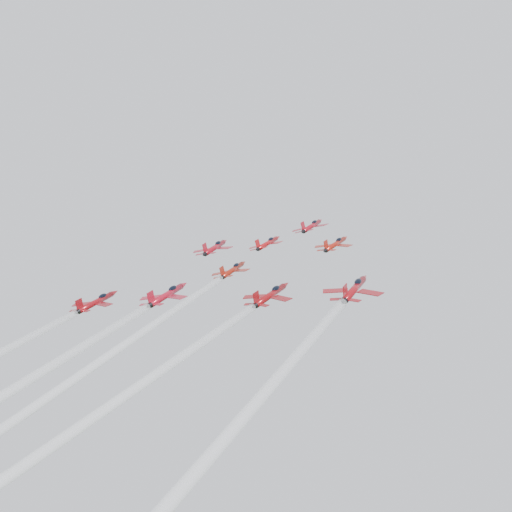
% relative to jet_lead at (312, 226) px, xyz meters
% --- Properties ---
extents(jet_lead, '(9.69, 12.88, 6.58)m').
position_rel_jet_lead_xyz_m(jet_lead, '(0.00, 0.00, 0.00)').
color(jet_lead, '#A50F1D').
extents(jet_row2_left, '(10.29, 13.68, 6.99)m').
position_rel_jet_lead_xyz_m(jet_row2_left, '(-19.69, -13.58, -6.08)').
color(jet_row2_left, '#A60F1E').
extents(jet_row2_center, '(8.82, 11.73, 6.00)m').
position_rel_jet_lead_xyz_m(jet_row2_center, '(-5.94, -13.50, -6.05)').
color(jet_row2_center, '#AF1014').
extents(jet_row2_right, '(8.62, 11.46, 5.86)m').
position_rel_jet_lead_xyz_m(jet_row2_right, '(12.00, -18.82, -8.44)').
color(jet_row2_right, '#A41B0F').
extents(jet_center, '(8.56, 85.00, 38.87)m').
position_rel_jet_lead_xyz_m(jet_center, '(-5.11, -70.45, -31.61)').
color(jet_center, maroon).
extents(jet_rear_right, '(9.14, 90.77, 41.50)m').
position_rel_jet_lead_xyz_m(jet_rear_right, '(9.94, -88.60, -39.73)').
color(jet_rear_right, maroon).
extents(jet_rear_farright, '(10.03, 99.60, 45.54)m').
position_rel_jet_lead_xyz_m(jet_rear_farright, '(24.14, -91.39, -40.98)').
color(jet_rear_farright, maroon).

